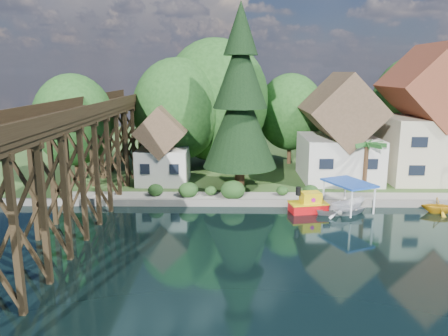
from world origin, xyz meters
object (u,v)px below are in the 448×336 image
(house_center, at_px, (427,123))
(trestle_bridge, at_px, (82,152))
(house_left, at_px, (339,135))
(conifer, at_px, (240,101))
(boat_white_a, at_px, (341,208))
(palm_tree, at_px, (367,146))
(tugboat, at_px, (309,204))
(boat_yellow, at_px, (439,205))
(shed, at_px, (163,150))
(boat_canopy, at_px, (348,199))

(house_center, bearing_deg, trestle_bridge, -160.51)
(house_left, relative_size, conifer, 0.64)
(boat_white_a, bearing_deg, palm_tree, -37.07)
(tugboat, distance_m, boat_yellow, 10.78)
(boat_yellow, bearing_deg, house_left, 41.46)
(house_center, xyz_separation_m, shed, (-27.00, -2.00, -2.59))
(tugboat, bearing_deg, trestle_bridge, -175.83)
(trestle_bridge, distance_m, house_center, 33.96)
(house_center, height_order, tugboat, house_center)
(palm_tree, bearing_deg, shed, 172.63)
(shed, distance_m, boat_yellow, 25.65)
(house_center, xyz_separation_m, conifer, (-19.32, -4.12, 2.41))
(trestle_bridge, height_order, house_center, house_center)
(tugboat, bearing_deg, boat_yellow, -0.77)
(conifer, bearing_deg, house_center, 12.03)
(house_center, bearing_deg, shed, -175.76)
(palm_tree, xyz_separation_m, boat_yellow, (4.52, -5.60, -4.01))
(palm_tree, xyz_separation_m, boat_canopy, (-3.03, -5.57, -3.60))
(shed, height_order, boat_yellow, shed)
(tugboat, distance_m, boat_white_a, 2.69)
(palm_tree, distance_m, boat_canopy, 7.29)
(palm_tree, height_order, boat_canopy, palm_tree)
(conifer, bearing_deg, trestle_bridge, -150.38)
(shed, bearing_deg, conifer, -15.40)
(trestle_bridge, relative_size, conifer, 2.55)
(palm_tree, bearing_deg, boat_white_a, -121.80)
(house_center, bearing_deg, tugboat, -143.80)
(house_left, relative_size, boat_white_a, 2.55)
(trestle_bridge, height_order, conifer, conifer)
(house_left, xyz_separation_m, boat_yellow, (6.13, -9.64, -4.42))
(tugboat, xyz_separation_m, boat_canopy, (3.23, -0.12, 0.46))
(palm_tree, bearing_deg, house_center, 31.55)
(conifer, distance_m, boat_canopy, 13.20)
(boat_white_a, bearing_deg, house_center, -52.00)
(house_center, bearing_deg, palm_tree, -148.45)
(trestle_bridge, relative_size, house_left, 4.01)
(trestle_bridge, relative_size, boat_canopy, 9.00)
(house_left, xyz_separation_m, house_center, (9.00, 0.50, 1.28))
(conifer, bearing_deg, house_left, 19.32)
(trestle_bridge, xyz_separation_m, conifer, (12.68, 7.21, 3.48))
(boat_white_a, relative_size, boat_canopy, 0.88)
(trestle_bridge, xyz_separation_m, boat_yellow, (29.13, 1.19, -4.63))
(boat_yellow, bearing_deg, house_center, -6.81)
(tugboat, relative_size, boat_white_a, 0.78)
(house_left, xyz_separation_m, tugboat, (-4.65, -9.49, -4.46))
(shed, relative_size, boat_canopy, 1.60)
(trestle_bridge, distance_m, boat_canopy, 22.02)
(house_center, bearing_deg, boat_yellow, -105.81)
(house_center, xyz_separation_m, palm_tree, (-7.39, -4.54, -1.69))
(trestle_bridge, height_order, tugboat, trestle_bridge)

